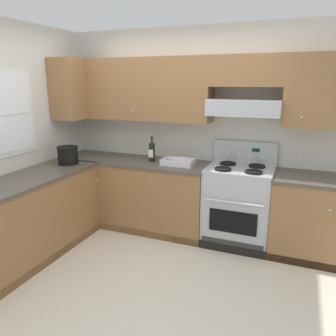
% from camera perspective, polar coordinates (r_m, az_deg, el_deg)
% --- Properties ---
extents(ground_plane, '(7.04, 7.04, 0.00)m').
position_cam_1_polar(ground_plane, '(3.41, -6.85, -19.15)').
color(ground_plane, beige).
extents(wall_back, '(4.68, 0.57, 2.55)m').
position_cam_1_polar(wall_back, '(4.14, 7.87, 8.79)').
color(wall_back, silver).
rests_on(wall_back, ground_plane).
extents(wall_left, '(0.47, 4.00, 2.55)m').
position_cam_1_polar(wall_left, '(4.07, -25.99, 5.43)').
color(wall_left, silver).
rests_on(wall_left, ground_plane).
extents(counter_back_run, '(3.60, 0.65, 0.91)m').
position_cam_1_polar(counter_back_run, '(4.18, 2.55, -5.52)').
color(counter_back_run, olive).
rests_on(counter_back_run, ground_plane).
extents(counter_left_run, '(0.63, 1.91, 0.91)m').
position_cam_1_polar(counter_left_run, '(3.89, -23.54, -8.35)').
color(counter_left_run, olive).
rests_on(counter_left_run, ground_plane).
extents(stove, '(0.76, 0.62, 1.20)m').
position_cam_1_polar(stove, '(4.02, 12.01, -6.26)').
color(stove, '#B7BABC').
rests_on(stove, ground_plane).
extents(wine_bottle, '(0.08, 0.08, 0.35)m').
position_cam_1_polar(wine_bottle, '(4.19, -2.79, 3.03)').
color(wine_bottle, black).
rests_on(wine_bottle, counter_back_run).
extents(bowl, '(0.39, 0.24, 0.07)m').
position_cam_1_polar(bowl, '(4.03, 1.77, 0.89)').
color(bowl, silver).
rests_on(bowl, counter_back_run).
extents(bucket, '(0.26, 0.26, 0.22)m').
position_cam_1_polar(bucket, '(4.23, -16.92, 2.20)').
color(bucket, black).
rests_on(bucket, counter_left_run).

